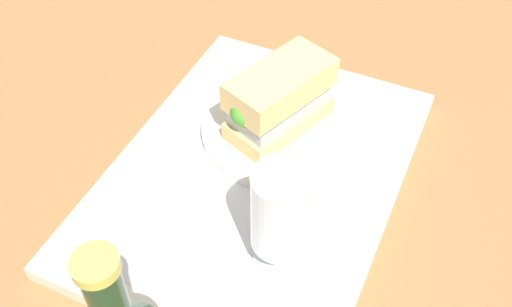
# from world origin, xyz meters

# --- Properties ---
(ground_plane) EXTENTS (3.00, 3.00, 0.00)m
(ground_plane) POSITION_xyz_m (0.00, 0.00, 0.00)
(ground_plane) COLOR olive
(tray) EXTENTS (0.44, 0.32, 0.02)m
(tray) POSITION_xyz_m (0.00, 0.00, 0.01)
(tray) COLOR beige
(tray) RESTS_ON ground_plane
(placemat) EXTENTS (0.38, 0.27, 0.00)m
(placemat) POSITION_xyz_m (0.00, 0.00, 0.02)
(placemat) COLOR silver
(placemat) RESTS_ON tray
(plate) EXTENTS (0.19, 0.19, 0.01)m
(plate) POSITION_xyz_m (-0.07, -0.00, 0.03)
(plate) COLOR silver
(plate) RESTS_ON placemat
(sandwich) EXTENTS (0.14, 0.11, 0.08)m
(sandwich) POSITION_xyz_m (-0.06, -0.00, 0.08)
(sandwich) COLOR tan
(sandwich) RESTS_ON plate
(beer_glass) EXTENTS (0.06, 0.06, 0.12)m
(beer_glass) POSITION_xyz_m (0.10, 0.07, 0.09)
(beer_glass) COLOR silver
(beer_glass) RESTS_ON placemat
(napkin_folded) EXTENTS (0.09, 0.07, 0.01)m
(napkin_folded) POSITION_xyz_m (0.07, -0.06, 0.02)
(napkin_folded) COLOR white
(napkin_folded) RESTS_ON placemat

